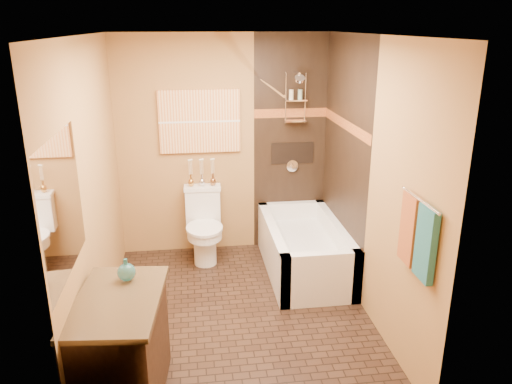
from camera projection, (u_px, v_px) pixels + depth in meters
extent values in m
plane|color=black|center=(238.00, 313.00, 4.69)|extent=(3.00, 3.00, 0.00)
cube|color=#A4713F|center=(93.00, 193.00, 4.13)|extent=(0.02, 3.00, 2.50)
cube|color=#A4713F|center=(371.00, 181.00, 4.44)|extent=(0.02, 3.00, 2.50)
cube|color=#A4713F|center=(224.00, 147.00, 5.69)|extent=(2.40, 0.02, 2.50)
cube|color=#A4713F|center=(262.00, 267.00, 2.88)|extent=(2.40, 0.02, 2.50)
plane|color=silver|center=(235.00, 35.00, 3.88)|extent=(3.00, 3.00, 0.00)
cube|color=black|center=(290.00, 145.00, 5.78)|extent=(0.85, 0.01, 2.50)
cube|color=black|center=(344.00, 160.00, 5.14)|extent=(0.01, 1.50, 2.50)
cube|color=maroon|center=(291.00, 113.00, 5.65)|extent=(0.85, 0.01, 0.10)
cube|color=maroon|center=(345.00, 124.00, 5.02)|extent=(0.01, 1.50, 0.10)
cube|color=black|center=(292.00, 153.00, 5.81)|extent=(0.50, 0.01, 0.25)
cylinder|color=silver|center=(297.00, 73.00, 5.39)|extent=(0.02, 0.26, 0.02)
cylinder|color=silver|center=(300.00, 79.00, 5.26)|extent=(0.11, 0.11, 0.09)
cylinder|color=silver|center=(292.00, 166.00, 5.84)|extent=(0.14, 0.02, 0.14)
cylinder|color=silver|center=(269.00, 85.00, 4.79)|extent=(0.03, 1.55, 0.03)
cylinder|color=silver|center=(420.00, 200.00, 3.38)|extent=(0.02, 0.55, 0.02)
cube|color=#1C545D|center=(426.00, 244.00, 3.35)|extent=(0.05, 0.22, 0.52)
cube|color=#9C481C|center=(409.00, 229.00, 3.59)|extent=(0.05, 0.22, 0.52)
cube|color=orange|center=(200.00, 121.00, 5.54)|extent=(0.90, 0.04, 0.70)
cube|color=white|center=(63.00, 207.00, 3.11)|extent=(0.01, 1.00, 0.90)
cube|color=white|center=(321.00, 279.00, 4.75)|extent=(0.80, 0.10, 0.55)
cube|color=white|center=(291.00, 224.00, 6.06)|extent=(0.80, 0.10, 0.55)
cube|color=white|center=(272.00, 250.00, 5.36)|extent=(0.10, 1.50, 0.55)
cube|color=white|center=(335.00, 246.00, 5.45)|extent=(0.10, 1.50, 0.55)
cube|color=white|center=(304.00, 256.00, 5.44)|extent=(0.64, 1.34, 0.35)
cube|color=white|center=(203.00, 206.00, 5.77)|extent=(0.40, 0.19, 0.40)
cube|color=white|center=(202.00, 188.00, 5.70)|extent=(0.42, 0.21, 0.04)
cylinder|color=white|center=(205.00, 247.00, 5.60)|extent=(0.25, 0.25, 0.40)
cylinder|color=white|center=(205.00, 233.00, 5.54)|extent=(0.39, 0.39, 0.10)
cylinder|color=white|center=(204.00, 228.00, 5.52)|extent=(0.41, 0.41, 0.03)
cube|color=black|center=(121.00, 352.00, 3.50)|extent=(0.62, 0.93, 0.79)
cube|color=black|center=(118.00, 301.00, 3.37)|extent=(0.66, 0.98, 0.04)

